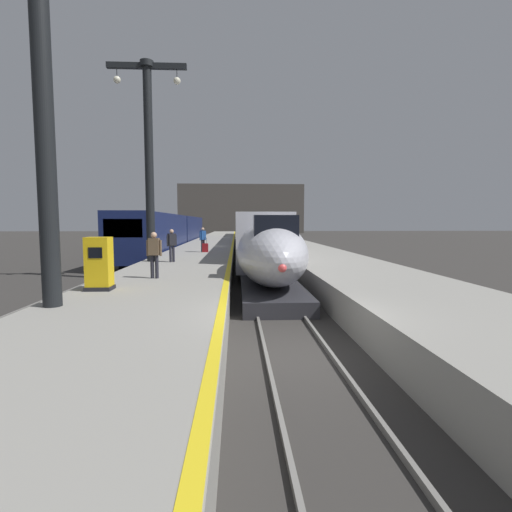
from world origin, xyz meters
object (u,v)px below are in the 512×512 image
object	(u,v)px
highspeed_train_main	(250,233)
regional_train_adjacent	(173,232)
station_column_mid	(149,144)
rolling_suitcase	(205,248)
station_column_near	(44,62)
passenger_near_edge	(203,238)
ticket_machine_yellow	(99,266)
passenger_mid_platform	(154,251)
passenger_far_waiting	(172,243)

from	to	relation	value
highspeed_train_main	regional_train_adjacent	world-z (taller)	regional_train_adjacent
station_column_mid	rolling_suitcase	size ratio (longest dim) A/B	10.35
station_column_near	station_column_mid	world-z (taller)	station_column_mid
passenger_near_edge	ticket_machine_yellow	size ratio (longest dim) A/B	1.06
station_column_near	rolling_suitcase	xyz separation A→B (m)	(2.28, 17.02, -5.42)
highspeed_train_main	regional_train_adjacent	xyz separation A→B (m)	(-8.10, 1.22, 0.18)
rolling_suitcase	passenger_mid_platform	bearing A→B (deg)	-93.89
ticket_machine_yellow	passenger_near_edge	bearing A→B (deg)	83.01
regional_train_adjacent	passenger_near_edge	size ratio (longest dim) A/B	21.66
station_column_near	passenger_near_edge	world-z (taller)	station_column_near
station_column_near	rolling_suitcase	size ratio (longest dim) A/B	9.53
regional_train_adjacent	highspeed_train_main	bearing A→B (deg)	-8.56
station_column_mid	passenger_near_edge	xyz separation A→B (m)	(2.17, 6.18, -5.05)
passenger_mid_platform	passenger_far_waiting	size ratio (longest dim) A/B	1.00
passenger_mid_platform	ticket_machine_yellow	bearing A→B (deg)	-115.58
highspeed_train_main	station_column_mid	bearing A→B (deg)	-106.80
passenger_mid_platform	rolling_suitcase	xyz separation A→B (m)	(0.84, 12.40, -0.69)
regional_train_adjacent	station_column_mid	bearing A→B (deg)	-83.95
passenger_near_edge	ticket_machine_yellow	bearing A→B (deg)	-96.99
station_column_near	passenger_mid_platform	world-z (taller)	station_column_near
regional_train_adjacent	station_column_mid	size ratio (longest dim) A/B	3.60
passenger_mid_platform	ticket_machine_yellow	world-z (taller)	passenger_mid_platform
passenger_mid_platform	station_column_mid	bearing A→B (deg)	103.35
station_column_mid	rolling_suitcase	bearing A→B (deg)	69.15
highspeed_train_main	station_column_near	xyz separation A→B (m)	(-5.84, -30.44, 4.82)
passenger_near_edge	passenger_mid_platform	bearing A→B (deg)	-93.12
highspeed_train_main	passenger_near_edge	size ratio (longest dim) A/B	34.24
station_column_near	rolling_suitcase	world-z (taller)	station_column_near
station_column_near	ticket_machine_yellow	bearing A→B (deg)	82.50
station_column_near	passenger_far_waiting	distance (m)	11.51
regional_train_adjacent	station_column_near	xyz separation A→B (m)	(2.26, -31.66, 4.64)
station_column_near	station_column_mid	distance (m)	10.90
passenger_far_waiting	passenger_mid_platform	bearing A→B (deg)	-86.74
ticket_machine_yellow	highspeed_train_main	bearing A→B (deg)	78.87
station_column_mid	ticket_machine_yellow	xyz separation A→B (m)	(0.35, -8.66, -5.30)
highspeed_train_main	rolling_suitcase	size ratio (longest dim) A/B	58.92
regional_train_adjacent	passenger_mid_platform	distance (m)	27.29
station_column_mid	passenger_mid_platform	world-z (taller)	station_column_mid
regional_train_adjacent	passenger_far_waiting	world-z (taller)	regional_train_adjacent
station_column_near	passenger_near_edge	xyz separation A→B (m)	(2.11, 17.08, -4.73)
passenger_near_edge	passenger_far_waiting	xyz separation A→B (m)	(-1.01, -6.64, 0.00)
passenger_near_edge	rolling_suitcase	xyz separation A→B (m)	(0.16, -0.06, -0.69)
passenger_far_waiting	rolling_suitcase	distance (m)	6.72
highspeed_train_main	ticket_machine_yellow	xyz separation A→B (m)	(-5.55, -28.20, -0.16)
station_column_mid	passenger_near_edge	distance (m)	8.27
highspeed_train_main	rolling_suitcase	distance (m)	13.90
passenger_far_waiting	rolling_suitcase	size ratio (longest dim) A/B	1.72
highspeed_train_main	station_column_mid	size ratio (longest dim) A/B	5.69
station_column_near	passenger_near_edge	distance (m)	17.85
regional_train_adjacent	passenger_mid_platform	world-z (taller)	regional_train_adjacent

